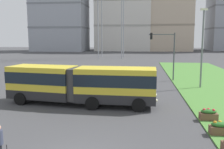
% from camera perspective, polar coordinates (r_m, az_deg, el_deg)
% --- Properties ---
extents(articulated_bus, '(12.01, 3.67, 3.00)m').
position_cam_1_polar(articulated_bus, '(20.12, -7.05, -2.14)').
color(articulated_bus, yellow).
rests_on(articulated_bus, ground).
extents(flower_planter_1, '(1.10, 0.56, 0.74)m').
position_cam_1_polar(flower_planter_1, '(15.21, 23.14, -10.98)').
color(flower_planter_1, brown).
rests_on(flower_planter_1, grass_median).
extents(flower_planter_2, '(1.10, 0.56, 0.74)m').
position_cam_1_polar(flower_planter_2, '(17.47, 20.86, -8.37)').
color(flower_planter_2, brown).
rests_on(flower_planter_2, grass_median).
extents(traffic_light_far_right, '(3.17, 0.28, 5.87)m').
position_cam_1_polar(traffic_light_far_right, '(31.72, 12.00, 5.80)').
color(traffic_light_far_right, '#474C51').
rests_on(traffic_light_far_right, ground).
extents(streetlight_median, '(0.70, 0.28, 8.22)m').
position_cam_1_polar(streetlight_median, '(27.94, 19.64, 6.31)').
color(streetlight_median, slate).
rests_on(streetlight_median, ground).
extents(apartment_tower_westcentre, '(22.17, 18.80, 38.72)m').
position_cam_1_polar(apartment_tower_westcentre, '(109.56, 2.67, 15.64)').
color(apartment_tower_westcentre, silver).
rests_on(apartment_tower_westcentre, ground).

